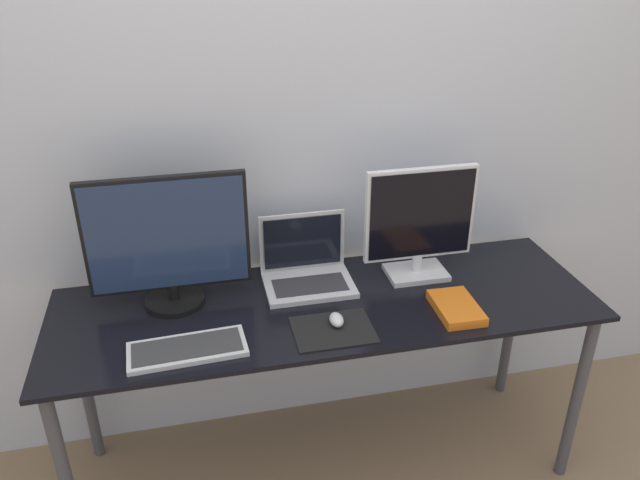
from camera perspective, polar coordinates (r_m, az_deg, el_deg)
wall_back at (r=2.28m, az=-1.47°, el=9.76°), size 7.00×0.05×2.50m
desk at (r=2.21m, az=0.58°, el=-7.65°), size 1.88×0.60×0.75m
monitor_left at (r=2.11m, az=-13.73°, el=-0.23°), size 0.53×0.20×0.46m
monitor_right at (r=2.26m, az=9.10°, el=1.54°), size 0.40×0.15×0.42m
laptop at (r=2.26m, az=-1.27°, el=-2.45°), size 0.32×0.24×0.24m
keyboard at (r=1.97m, az=-12.04°, el=-9.73°), size 0.37×0.17×0.02m
mousepad at (r=2.03m, az=1.20°, el=-8.21°), size 0.26×0.20×0.00m
mouse at (r=2.04m, az=1.44°, el=-7.31°), size 0.04×0.07×0.04m
book at (r=2.16m, az=12.35°, el=-6.07°), size 0.14×0.21×0.03m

